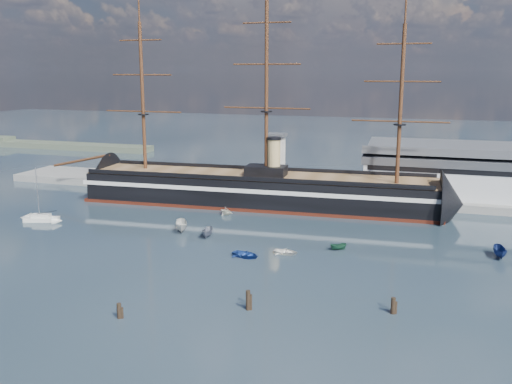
% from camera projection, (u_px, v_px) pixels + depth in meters
% --- Properties ---
extents(ground, '(600.00, 600.00, 0.00)m').
position_uv_depth(ground, '(222.00, 224.00, 127.46)').
color(ground, '#14242E').
rests_on(ground, ground).
extents(quay, '(180.00, 18.00, 2.00)m').
position_uv_depth(quay, '(303.00, 194.00, 157.93)').
color(quay, slate).
rests_on(quay, ground).
extents(warehouse, '(63.00, 21.00, 11.60)m').
position_uv_depth(warehouse, '(491.00, 173.00, 145.50)').
color(warehouse, '#B7BABC').
rests_on(warehouse, ground).
extents(quay_tower, '(5.00, 5.00, 15.00)m').
position_uv_depth(quay_tower, '(276.00, 160.00, 155.19)').
color(quay_tower, silver).
rests_on(quay_tower, ground).
extents(shoreline, '(120.00, 10.00, 4.00)m').
position_uv_depth(shoreline, '(11.00, 143.00, 257.46)').
color(shoreline, '#3F4C38').
rests_on(shoreline, ground).
extents(warship, '(113.31, 21.21, 53.94)m').
position_uv_depth(warship, '(252.00, 189.00, 145.10)').
color(warship, black).
rests_on(warship, ground).
extents(sailboat, '(8.09, 4.41, 12.42)m').
position_uv_depth(sailboat, '(41.00, 218.00, 129.47)').
color(sailboat, silver).
rests_on(sailboat, ground).
extents(motorboat_a, '(7.87, 5.63, 2.97)m').
position_uv_depth(motorboat_a, '(182.00, 232.00, 121.51)').
color(motorboat_a, beige).
rests_on(motorboat_a, ground).
extents(motorboat_b, '(2.20, 3.61, 1.58)m').
position_uv_depth(motorboat_b, '(246.00, 257.00, 104.92)').
color(motorboat_b, navy).
rests_on(motorboat_b, ground).
extents(motorboat_c, '(6.15, 3.12, 2.35)m').
position_uv_depth(motorboat_c, '(208.00, 237.00, 117.55)').
color(motorboat_c, slate).
rests_on(motorboat_c, ground).
extents(motorboat_d, '(4.92, 6.44, 2.17)m').
position_uv_depth(motorboat_d, '(226.00, 215.00, 135.56)').
color(motorboat_d, silver).
rests_on(motorboat_d, ground).
extents(motorboat_e, '(1.22, 2.91, 1.35)m').
position_uv_depth(motorboat_e, '(286.00, 254.00, 106.68)').
color(motorboat_e, white).
rests_on(motorboat_e, ground).
extents(motorboat_f, '(6.67, 2.94, 2.60)m').
position_uv_depth(motorboat_f, '(500.00, 258.00, 104.57)').
color(motorboat_f, navy).
rests_on(motorboat_f, ground).
extents(motorboat_g, '(3.60, 4.11, 1.61)m').
position_uv_depth(motorboat_g, '(338.00, 250.00, 109.01)').
color(motorboat_g, '#17422C').
rests_on(motorboat_g, ground).
extents(piling_near_mid, '(0.64, 0.64, 2.90)m').
position_uv_depth(piling_near_mid, '(120.00, 318.00, 79.25)').
color(piling_near_mid, black).
rests_on(piling_near_mid, ground).
extents(piling_near_right, '(0.64, 0.64, 3.65)m').
position_uv_depth(piling_near_right, '(248.00, 310.00, 82.00)').
color(piling_near_right, black).
rests_on(piling_near_right, ground).
extents(piling_far_right, '(0.64, 0.64, 3.12)m').
position_uv_depth(piling_far_right, '(393.00, 314.00, 80.71)').
color(piling_far_right, black).
rests_on(piling_far_right, ground).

